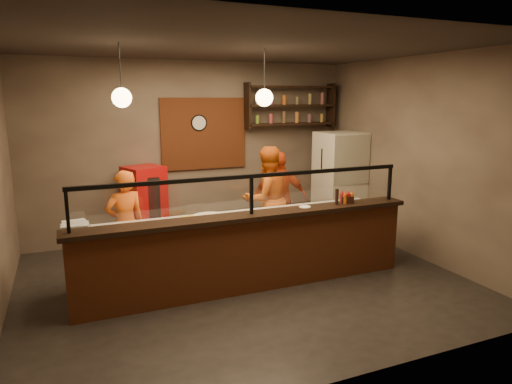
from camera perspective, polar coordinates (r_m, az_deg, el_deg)
name	(u,v)px	position (r m, az deg, el deg)	size (l,w,h in m)	color
floor	(244,281)	(6.58, -1.56, -11.10)	(6.00, 6.00, 0.00)	black
ceiling	(242,46)	(6.10, -1.74, 17.82)	(6.00, 6.00, 0.00)	#322C27
wall_back	(194,150)	(8.50, -7.81, 5.19)	(6.00, 6.00, 0.00)	#756556
wall_right	(418,158)	(7.74, 19.58, 3.98)	(5.00, 5.00, 0.00)	#756556
wall_front	(350,212)	(3.96, 11.64, -2.45)	(6.00, 6.00, 0.00)	#756556
brick_patch	(204,134)	(8.49, -6.50, 7.25)	(1.60, 0.04, 1.30)	brown
service_counter	(252,254)	(6.14, -0.56, -7.80)	(4.60, 0.25, 1.00)	brown
counter_ledge	(251,216)	(5.98, -0.57, -3.01)	(4.70, 0.37, 0.06)	black
worktop_cabinet	(238,249)	(6.60, -2.22, -7.07)	(4.60, 0.75, 0.85)	gray
worktop	(238,218)	(6.47, -2.25, -3.30)	(4.60, 0.75, 0.05)	silver
sneeze_guard	(251,191)	(5.91, -0.57, 0.18)	(4.50, 0.05, 0.52)	white
wall_shelving	(291,106)	(8.96, 4.36, 10.73)	(1.84, 0.28, 0.85)	black
wall_clock	(199,123)	(8.44, -7.17, 8.57)	(0.30, 0.30, 0.04)	black
pendant_left	(122,98)	(5.89, -16.44, 11.26)	(0.24, 0.24, 0.77)	black
pendant_right	(264,98)	(6.40, 1.05, 11.73)	(0.24, 0.24, 0.77)	black
cook_left	(125,224)	(6.80, -16.01, -3.85)	(0.57, 0.37, 1.56)	orange
cook_mid	(267,199)	(7.61, 1.35, -0.92)	(0.86, 0.67, 1.77)	#CD5913
cook_right	(280,198)	(8.05, 3.01, -0.74)	(0.96, 0.40, 1.64)	#D94114
fridge	(339,183)	(8.84, 10.39, 1.16)	(0.80, 0.75, 1.92)	beige
red_cooler	(145,207)	(8.11, -13.69, -1.79)	(0.60, 0.55, 1.41)	#AF0C0B
pizza_dough	(210,217)	(6.45, -5.74, -3.11)	(0.56, 0.56, 0.01)	beige
prep_tub_a	(75,227)	(6.15, -21.71, -4.05)	(0.28, 0.22, 0.14)	white
prep_tub_b	(75,229)	(6.01, -21.68, -4.37)	(0.28, 0.23, 0.14)	silver
prep_tub_c	(75,230)	(5.96, -21.66, -4.45)	(0.31, 0.25, 0.15)	silver
rolling_pin	(181,219)	(6.29, -9.31, -3.36)	(0.06, 0.06, 0.36)	gold
condiment_caddy	(347,199)	(6.72, 11.28, -0.90)	(0.17, 0.14, 0.10)	black
pepper_mill	(337,197)	(6.57, 10.07, -0.59)	(0.05, 0.05, 0.22)	black
small_plate	(305,207)	(6.36, 6.14, -1.86)	(0.16, 0.16, 0.01)	white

